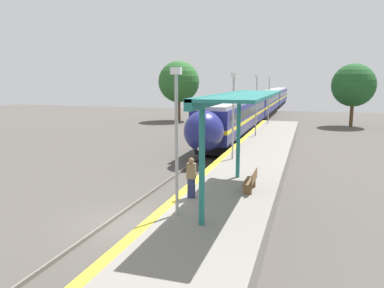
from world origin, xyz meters
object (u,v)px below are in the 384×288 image
at_px(lamppost_mid, 233,110).
at_px(platform_bench, 252,180).
at_px(lamppost_near, 176,133).
at_px(lamppost_far, 256,101).
at_px(train, 264,103).
at_px(person_waiting, 191,177).
at_px(lamppost_farthest, 269,96).
at_px(railway_signal, 214,112).

bearing_deg(lamppost_mid, platform_bench, -71.43).
xyz_separation_m(lamppost_near, lamppost_mid, (0.00, 10.11, 0.00)).
height_order(lamppost_near, lamppost_far, same).
distance_m(train, person_waiting, 45.31).
bearing_deg(lamppost_mid, lamppost_farthest, 90.00).
bearing_deg(lamppost_far, platform_bench, -82.63).
relative_size(lamppost_near, lamppost_far, 1.00).
relative_size(railway_signal, lamppost_far, 0.82).
relative_size(train, lamppost_far, 13.80).
distance_m(person_waiting, lamppost_far, 18.32).
distance_m(train, lamppost_farthest, 17.21).
distance_m(platform_bench, lamppost_far, 16.77).
bearing_deg(railway_signal, person_waiting, -78.23).
bearing_deg(lamppost_mid, lamppost_near, -90.00).
xyz_separation_m(lamppost_far, lamppost_farthest, (0.00, 10.11, 0.00)).
bearing_deg(lamppost_far, lamppost_near, -90.00).
bearing_deg(lamppost_near, railway_signal, 101.05).
bearing_deg(lamppost_farthest, train, 98.53).
bearing_deg(railway_signal, lamppost_farthest, 48.44).
bearing_deg(lamppost_farthest, railway_signal, -131.56).
distance_m(platform_bench, person_waiting, 2.87).
distance_m(train, lamppost_mid, 37.28).
bearing_deg(train, platform_bench, -83.88).
relative_size(person_waiting, lamppost_farthest, 0.32).
relative_size(person_waiting, lamppost_mid, 0.32).
xyz_separation_m(person_waiting, lamppost_farthest, (0.10, 28.31, 2.13)).
xyz_separation_m(platform_bench, lamppost_mid, (-2.13, 6.33, 2.54)).
xyz_separation_m(railway_signal, lamppost_far, (4.86, -4.63, 1.42)).
xyz_separation_m(person_waiting, railway_signal, (-4.76, 22.83, 0.71)).
distance_m(lamppost_near, lamppost_mid, 10.11).
xyz_separation_m(railway_signal, lamppost_farthest, (4.86, 5.48, 1.42)).
xyz_separation_m(platform_bench, lamppost_farthest, (-2.13, 26.55, 2.54)).
bearing_deg(lamppost_mid, train, 93.91).
relative_size(platform_bench, lamppost_farthest, 0.30).
xyz_separation_m(train, lamppost_far, (2.54, -27.04, 1.79)).
bearing_deg(train, lamppost_far, -84.64).
distance_m(platform_bench, lamppost_mid, 7.14).
bearing_deg(lamppost_farthest, lamppost_mid, -90.00).
bearing_deg(lamppost_near, platform_bench, 60.69).
xyz_separation_m(lamppost_mid, lamppost_far, (0.00, 10.11, 0.00)).
distance_m(lamppost_near, lamppost_far, 20.22).
relative_size(train, lamppost_mid, 13.80).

